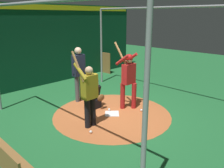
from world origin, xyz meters
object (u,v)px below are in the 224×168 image
Objects in this scene: visitor at (89,93)px; bench at (3,157)px; batter at (128,76)px; bat_rack at (103,63)px; baseball_0 at (91,132)px; home_plate at (112,114)px; catcher at (94,96)px; umpire at (79,71)px; baseball_2 at (141,110)px; baseball_1 at (109,109)px.

visitor is 2.54m from bench.
bat_rack is at bearing 145.37° from batter.
bat_rack is at bearing 133.54° from baseball_0.
home_plate is at bearing 109.96° from baseball_0.
baseball_0 is (0.45, -1.23, 0.03)m from home_plate.
batter is at bearing 43.40° from catcher.
umpire is at bearing 148.41° from visitor.
baseball_1 is at bearing -139.16° from baseball_2.
bat_rack is at bearing 131.81° from visitor.
baseball_0 reaches higher than home_plate.
batter is at bearing 86.83° from home_plate.
baseball_1 is (1.36, 0.08, -1.02)m from umpire.
catcher reaches higher than baseball_2.
umpire is 4.15m from bench.
batter reaches higher than bench.
batter reaches higher than bat_rack.
batter reaches higher than home_plate.
batter reaches higher than umpire.
batter is 1.04× the size of visitor.
baseball_1 is 1.01m from baseball_2.
baseball_2 is (0.52, 0.77, 0.03)m from home_plate.
baseball_0 is 1.51m from baseball_1.
bench is at bearing -79.73° from visitor.
catcher is 0.93× the size of bat_rack.
umpire is (-1.64, -0.66, -0.00)m from batter.
visitor is 6.19m from bat_rack.
umpire reaches higher than bench.
home_plate is 1.91m from umpire.
baseball_0 is 1.00× the size of baseball_2.
baseball_0 is (0.41, -1.92, -1.02)m from batter.
baseball_1 is at bearing 107.32° from visitor.
catcher is 13.35× the size of baseball_2.
bench is 2.23m from baseball_0.
bench reaches higher than baseball_2.
umpire is 0.98× the size of bench.
baseball_0 is at bearing -63.08° from baseball_1.
visitor is at bearing -71.45° from baseball_1.
home_plate is 5.68× the size of baseball_1.
bat_rack reaches higher than baseball_1.
bench is at bearing -57.21° from umpire.
baseball_2 is at bearing 40.84° from baseball_1.
home_plate is 0.22× the size of bench.
batter is 28.38× the size of baseball_1.
catcher is 0.49× the size of visitor.
batter is 1.21m from baseball_1.
bat_rack is at bearing 125.37° from umpire.
visitor is 1.00m from baseball_0.
baseball_1 is at bearing -115.75° from batter.
bench reaches higher than baseball_1.
bat_rack reaches higher than catcher.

